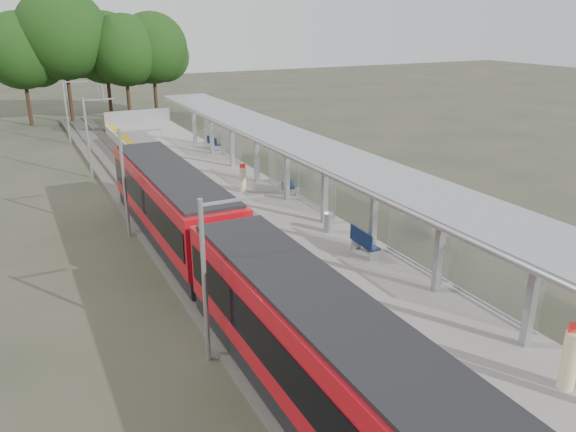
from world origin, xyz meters
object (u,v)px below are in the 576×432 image
object	(u,v)px
train	(224,255)
info_pillar_near	(570,360)
bench_mid	(288,183)
bench_near	(363,242)
bench_far	(213,143)
info_pillar_far	(243,180)
litter_bin	(329,222)

from	to	relation	value
train	info_pillar_near	world-z (taller)	train
bench_mid	bench_near	bearing A→B (deg)	-72.34
bench_near	bench_far	xyz separation A→B (m)	(1.08, 21.41, -0.09)
info_pillar_far	litter_bin	xyz separation A→B (m)	(1.14, -7.52, -0.26)
train	bench_near	xyz separation A→B (m)	(5.95, -0.29, -0.46)
train	bench_mid	bearing A→B (deg)	51.27
bench_near	info_pillar_near	world-z (taller)	info_pillar_near
bench_near	bench_far	distance (m)	21.44
info_pillar_near	litter_bin	distance (m)	12.76
info_pillar_near	litter_bin	size ratio (longest dim) A/B	2.19
train	info_pillar_far	world-z (taller)	train
bench_mid	info_pillar_far	distance (m)	2.56
train	bench_mid	xyz separation A→B (m)	(7.10, 8.85, -0.46)
bench_near	bench_mid	bearing A→B (deg)	85.50
train	info_pillar_near	size ratio (longest dim) A/B	13.96
info_pillar_far	litter_bin	bearing A→B (deg)	-86.74
bench_near	bench_far	world-z (taller)	bench_near
train	bench_near	size ratio (longest dim) A/B	16.45
bench_mid	info_pillar_near	size ratio (longest dim) A/B	0.86
litter_bin	train	bearing A→B (deg)	-156.30
bench_far	bench_mid	bearing A→B (deg)	-99.69
bench_near	bench_far	size ratio (longest dim) A/B	1.15
info_pillar_far	bench_far	bearing A→B (deg)	73.67
bench_near	info_pillar_far	distance (m)	10.51
bench_far	litter_bin	bearing A→B (deg)	-103.10
info_pillar_far	info_pillar_near	bearing A→B (deg)	-92.74
bench_mid	info_pillar_far	xyz separation A→B (m)	(-2.20, 1.31, 0.12)
bench_near	info_pillar_near	xyz separation A→B (m)	(-0.13, -9.81, 0.26)
info_pillar_near	info_pillar_far	size ratio (longest dim) A/B	1.21
bench_far	info_pillar_far	bearing A→B (deg)	-111.02
train	bench_far	xyz separation A→B (m)	(7.03, 21.12, -0.55)
bench_near	litter_bin	distance (m)	2.95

